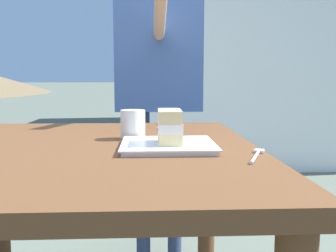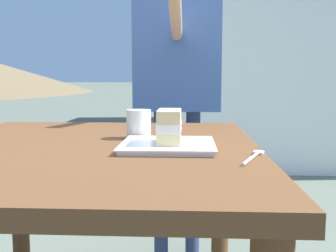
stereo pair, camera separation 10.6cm
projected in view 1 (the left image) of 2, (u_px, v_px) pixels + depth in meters
name	position (u px, v px, depth m)	size (l,w,h in m)	color
patio_table	(84.00, 184.00, 1.12)	(1.11, 0.97, 0.74)	brown
dessert_plate	(168.00, 145.00, 1.07)	(0.25, 0.25, 0.02)	white
cake_slice	(170.00, 127.00, 1.05)	(0.12, 0.07, 0.09)	#EAD18C
dessert_fork	(256.00, 155.00, 0.96)	(0.16, 0.08, 0.01)	silver
coffee_cup	(133.00, 124.00, 1.23)	(0.08, 0.08, 0.09)	silver
diner_person	(159.00, 60.00, 1.93)	(0.55, 0.42, 1.52)	navy
patio_building	(229.00, 53.00, 6.56)	(5.66, 2.84, 2.68)	silver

